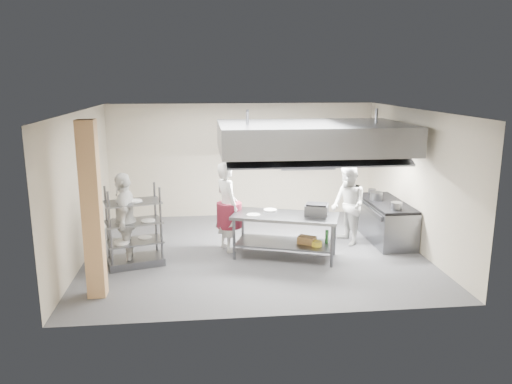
{
  "coord_description": "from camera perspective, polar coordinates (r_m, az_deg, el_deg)",
  "views": [
    {
      "loc": [
        -1.07,
        -10.1,
        3.64
      ],
      "look_at": [
        0.06,
        0.2,
        1.27
      ],
      "focal_mm": 35.0,
      "sensor_mm": 36.0,
      "label": 1
    }
  ],
  "objects": [
    {
      "name": "ceiling",
      "position": [
        10.18,
        -0.21,
        9.29
      ],
      "size": [
        7.0,
        7.0,
        0.0
      ],
      "primitive_type": "plane",
      "rotation": [
        3.14,
        0.0,
        0.0
      ],
      "color": "silver",
      "rests_on": "wall_back"
    },
    {
      "name": "column",
      "position": [
        8.67,
        -18.24,
        -2.05
      ],
      "size": [
        0.3,
        0.3,
        3.0
      ],
      "primitive_type": "cube",
      "color": "tan",
      "rests_on": "floor"
    },
    {
      "name": "chef_plating",
      "position": [
        10.11,
        -14.74,
        -3.05
      ],
      "size": [
        0.5,
        1.11,
        1.87
      ],
      "primitive_type": "imported",
      "rotation": [
        0.0,
        0.0,
        -1.53
      ],
      "color": "white",
      "rests_on": "floor"
    },
    {
      "name": "pass_rack",
      "position": [
        10.11,
        -13.78,
        -3.82
      ],
      "size": [
        1.19,
        0.89,
        1.6
      ],
      "primitive_type": null,
      "rotation": [
        0.0,
        0.0,
        0.28
      ],
      "color": "gray",
      "rests_on": "floor"
    },
    {
      "name": "floor",
      "position": [
        10.79,
        -0.2,
        -6.82
      ],
      "size": [
        7.0,
        7.0,
        0.0
      ],
      "primitive_type": "plane",
      "color": "#343436",
      "rests_on": "ground"
    },
    {
      "name": "stockpot",
      "position": [
        11.76,
        13.57,
        -0.46
      ],
      "size": [
        0.28,
        0.28,
        0.2
      ],
      "primitive_type": "cylinder",
      "color": "gray",
      "rests_on": "range_top"
    },
    {
      "name": "range_top",
      "position": [
        11.72,
        14.68,
        -1.21
      ],
      "size": [
        0.78,
        1.96,
        0.06
      ],
      "primitive_type": "cube",
      "color": "black",
      "rests_on": "cooking_range"
    },
    {
      "name": "griddle",
      "position": [
        10.21,
        6.94,
        -2.06
      ],
      "size": [
        0.55,
        0.49,
        0.22
      ],
      "primitive_type": "cube",
      "rotation": [
        0.0,
        0.0,
        -0.35
      ],
      "color": "slate",
      "rests_on": "island_worktop"
    },
    {
      "name": "wicker_basket",
      "position": [
        10.33,
        5.82,
        -5.49
      ],
      "size": [
        0.42,
        0.39,
        0.15
      ],
      "primitive_type": "cube",
      "rotation": [
        0.0,
        0.0,
        -0.6
      ],
      "color": "brown",
      "rests_on": "island_undershelf"
    },
    {
      "name": "hood_strip_b",
      "position": [
        11.11,
        10.96,
        4.59
      ],
      "size": [
        1.6,
        0.12,
        0.04
      ],
      "primitive_type": "cube",
      "color": "white",
      "rests_on": "exhaust_hood"
    },
    {
      "name": "wall_right",
      "position": [
        11.3,
        17.74,
        1.35
      ],
      "size": [
        0.0,
        6.0,
        6.0
      ],
      "primitive_type": "plane",
      "rotation": [
        1.57,
        0.0,
        -1.57
      ],
      "color": "#B6A991",
      "rests_on": "ground"
    },
    {
      "name": "island_worktop",
      "position": [
        10.23,
        3.36,
        -2.78
      ],
      "size": [
        2.32,
        1.54,
        0.06
      ],
      "primitive_type": "cube",
      "rotation": [
        0.0,
        0.0,
        -0.33
      ],
      "color": "slate",
      "rests_on": "island"
    },
    {
      "name": "wall_left",
      "position": [
        10.61,
        -19.36,
        0.52
      ],
      "size": [
        0.0,
        6.0,
        6.0
      ],
      "primitive_type": "plane",
      "rotation": [
        1.57,
        0.0,
        1.57
      ],
      "color": "#B6A991",
      "rests_on": "ground"
    },
    {
      "name": "island_undershelf",
      "position": [
        10.4,
        3.32,
        -5.86
      ],
      "size": [
        2.13,
        1.4,
        0.04
      ],
      "primitive_type": "cube",
      "rotation": [
        0.0,
        0.0,
        -0.33
      ],
      "color": "slate",
      "rests_on": "island"
    },
    {
      "name": "wall_back",
      "position": [
        13.32,
        -1.57,
        3.64
      ],
      "size": [
        7.0,
        0.0,
        7.0
      ],
      "primitive_type": "plane",
      "rotation": [
        1.57,
        0.0,
        0.0
      ],
      "color": "#B6A991",
      "rests_on": "ground"
    },
    {
      "name": "chef_line",
      "position": [
        11.25,
        10.49,
        -1.5
      ],
      "size": [
        0.83,
        0.98,
        1.77
      ],
      "primitive_type": "imported",
      "rotation": [
        0.0,
        0.0,
        -1.37
      ],
      "color": "white",
      "rests_on": "floor"
    },
    {
      "name": "hood_strip_a",
      "position": [
        10.72,
        1.7,
        4.52
      ],
      "size": [
        1.6,
        0.12,
        0.04
      ],
      "primitive_type": "cube",
      "color": "white",
      "rests_on": "exhaust_hood"
    },
    {
      "name": "cooking_range",
      "position": [
        11.84,
        14.56,
        -3.32
      ],
      "size": [
        0.8,
        2.0,
        0.84
      ],
      "primitive_type": "cube",
      "color": "slate",
      "rests_on": "floor"
    },
    {
      "name": "plate_stack",
      "position": [
        10.19,
        -13.69,
        -5.35
      ],
      "size": [
        0.28,
        0.28,
        0.05
      ],
      "primitive_type": "cylinder",
      "color": "white",
      "rests_on": "pass_rack"
    },
    {
      "name": "island",
      "position": [
        10.35,
        3.33,
        -5.04
      ],
      "size": [
        2.32,
        1.54,
        0.91
      ],
      "primitive_type": null,
      "rotation": [
        0.0,
        0.0,
        -0.33
      ],
      "color": "gray",
      "rests_on": "floor"
    },
    {
      "name": "chef_head",
      "position": [
        10.66,
        -3.33,
        -1.68
      ],
      "size": [
        0.7,
        0.83,
        1.92
      ],
      "primitive_type": "imported",
      "rotation": [
        0.0,
        0.0,
        1.97
      ],
      "color": "white",
      "rests_on": "floor"
    },
    {
      "name": "exhaust_hood",
      "position": [
        10.84,
        6.45,
        6.24
      ],
      "size": [
        4.0,
        2.5,
        0.6
      ],
      "primitive_type": "cube",
      "color": "slate",
      "rests_on": "ceiling"
    },
    {
      "name": "wall_shelf",
      "position": [
        13.43,
        6.17,
        3.65
      ],
      "size": [
        1.5,
        0.28,
        0.04
      ],
      "primitive_type": "cube",
      "color": "slate",
      "rests_on": "wall_back"
    }
  ]
}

